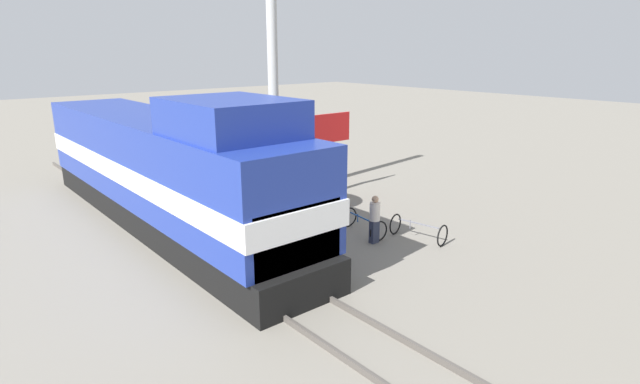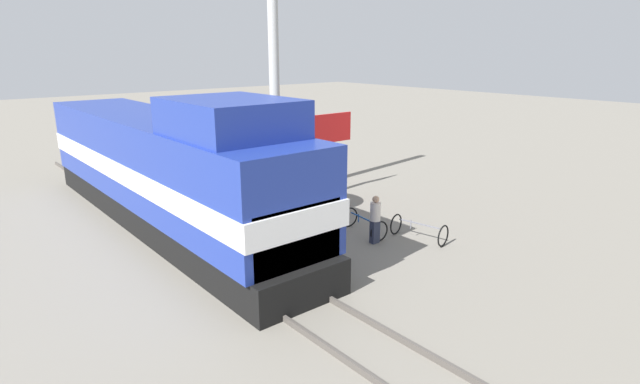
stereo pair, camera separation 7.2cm
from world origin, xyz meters
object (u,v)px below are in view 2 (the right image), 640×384
at_px(bicycle, 419,230).
at_px(bicycle_spare, 364,224).
at_px(locomotive, 168,170).
at_px(person_bystander, 375,218).
at_px(vendor_umbrella, 299,155).
at_px(utility_pole, 274,66).
at_px(billboard_sign, 328,133).

relative_size(bicycle, bicycle_spare, 1.04).
xyz_separation_m(locomotive, person_bystander, (4.45, -5.69, -1.21)).
bearing_deg(locomotive, bicycle, -48.38).
distance_m(locomotive, bicycle_spare, 7.01).
bearing_deg(bicycle_spare, vendor_umbrella, -78.77).
height_order(vendor_umbrella, bicycle_spare, vendor_umbrella).
height_order(utility_pole, vendor_umbrella, utility_pole).
xyz_separation_m(locomotive, billboard_sign, (6.99, -0.40, 0.62)).
relative_size(utility_pole, billboard_sign, 3.08).
bearing_deg(vendor_umbrella, person_bystander, -91.28).
bearing_deg(utility_pole, billboard_sign, -35.88).
xyz_separation_m(utility_pole, bicycle, (0.55, -7.37, -5.09)).
distance_m(billboard_sign, person_bystander, 6.15).
relative_size(person_bystander, bicycle_spare, 0.87).
bearing_deg(bicycle_spare, utility_pole, -86.63).
relative_size(billboard_sign, bicycle, 1.85).
distance_m(utility_pole, bicycle_spare, 7.71).
bearing_deg(vendor_umbrella, bicycle_spare, -86.55).
relative_size(locomotive, utility_pole, 1.53).
height_order(utility_pole, bicycle, utility_pole).
bearing_deg(locomotive, person_bystander, -51.99).
relative_size(billboard_sign, bicycle_spare, 1.91).
distance_m(vendor_umbrella, bicycle_spare, 3.83).
xyz_separation_m(locomotive, vendor_umbrella, (4.54, -1.56, 0.19)).
height_order(locomotive, billboard_sign, locomotive).
bearing_deg(billboard_sign, bicycle_spare, -116.72).
bearing_deg(utility_pole, bicycle_spare, -94.41).
distance_m(bicycle, bicycle_spare, 1.88).
height_order(locomotive, bicycle, locomotive).
relative_size(vendor_umbrella, billboard_sign, 0.72).
distance_m(utility_pole, bicycle, 8.97).
bearing_deg(person_bystander, bicycle, -30.83).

